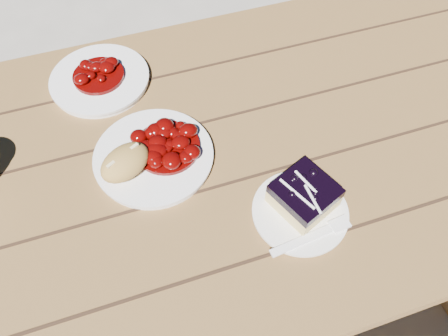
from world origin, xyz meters
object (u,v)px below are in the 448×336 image
object	(u,v)px
bread_roll	(125,162)
second_plate	(100,80)
blueberry_cake	(304,195)
dessert_plate	(300,212)
picnic_table	(146,213)
main_plate	(154,157)

from	to	relation	value
bread_roll	second_plate	world-z (taller)	bread_roll
bread_roll	blueberry_cake	bearing A→B (deg)	-30.09
dessert_plate	blueberry_cake	distance (m)	0.04
picnic_table	bread_roll	size ratio (longest dim) A/B	19.53
picnic_table	second_plate	world-z (taller)	second_plate
blueberry_cake	picnic_table	bearing A→B (deg)	126.89
main_plate	bread_roll	world-z (taller)	bread_roll
main_plate	dessert_plate	size ratio (longest dim) A/B	1.36
picnic_table	bread_roll	bearing A→B (deg)	179.58
dessert_plate	blueberry_cake	world-z (taller)	blueberry_cake
bread_roll	dessert_plate	size ratio (longest dim) A/B	0.60
picnic_table	dessert_plate	xyz separation A→B (m)	(0.27, -0.18, 0.17)
picnic_table	bread_roll	xyz separation A→B (m)	(-0.01, 0.00, 0.20)
picnic_table	dessert_plate	bearing A→B (deg)	-33.94
picnic_table	main_plate	size ratio (longest dim) A/B	8.70
blueberry_cake	second_plate	size ratio (longest dim) A/B	0.59
bread_roll	blueberry_cake	size ratio (longest dim) A/B	0.80
blueberry_cake	second_plate	distance (m)	0.53
bread_roll	main_plate	bearing A→B (deg)	19.98
second_plate	picnic_table	bearing A→B (deg)	-85.95
picnic_table	blueberry_cake	distance (m)	0.38
dessert_plate	second_plate	world-z (taller)	second_plate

